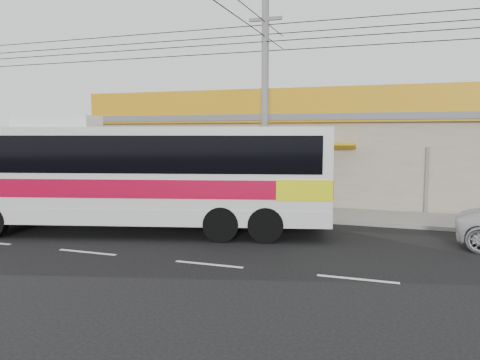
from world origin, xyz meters
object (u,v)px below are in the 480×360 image
at_px(motorbike_dark, 113,194).
at_px(motorbike_red, 54,191).
at_px(utility_pole, 265,37).
at_px(coach_bus, 142,171).

bearing_deg(motorbike_dark, motorbike_red, 82.49).
bearing_deg(motorbike_red, motorbike_dark, -99.60).
bearing_deg(motorbike_dark, utility_pole, -98.28).
relative_size(motorbike_red, motorbike_dark, 1.16).
relative_size(motorbike_red, utility_pole, 0.06).
xyz_separation_m(motorbike_red, utility_pole, (10.94, -0.10, 6.79)).
xyz_separation_m(coach_bus, motorbike_red, (-7.52, 4.12, -1.54)).
bearing_deg(motorbike_red, utility_pole, -100.12).
relative_size(motorbike_dark, utility_pole, 0.06).
height_order(coach_bus, utility_pole, utility_pole).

